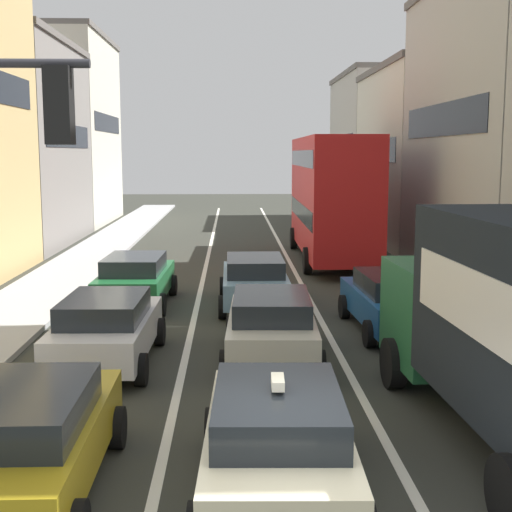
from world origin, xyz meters
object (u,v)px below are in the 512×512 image
sedan_centre_lane_second (271,325)px  taxi_centre_lane_front (277,438)px  sedan_left_lane_front (26,438)px  hatchback_centre_lane_third (255,280)px  sedan_left_lane_third (136,279)px  sedan_right_lane_behind_truck (393,300)px  bus_mid_queue_primary (331,193)px  wagon_left_lane_second (107,328)px

sedan_centre_lane_second → taxi_centre_lane_front: bearing=179.8°
sedan_left_lane_front → hatchback_centre_lane_third: size_ratio=1.00×
sedan_left_lane_third → sedan_right_lane_behind_truck: 7.59m
taxi_centre_lane_front → bus_mid_queue_primary: 20.70m
sedan_centre_lane_second → wagon_left_lane_second: size_ratio=1.01×
hatchback_centre_lane_third → bus_mid_queue_primary: 9.67m
bus_mid_queue_primary → wagon_left_lane_second: bearing=155.6°
taxi_centre_lane_front → sedan_left_lane_front: 3.24m
wagon_left_lane_second → hatchback_centre_lane_third: (3.30, 5.51, 0.00)m
wagon_left_lane_second → sedan_left_lane_third: (-0.18, 5.89, 0.00)m
bus_mid_queue_primary → sedan_left_lane_third: bearing=141.5°
sedan_left_lane_front → sedan_right_lane_behind_truck: (6.68, 8.45, 0.00)m
sedan_left_lane_front → sedan_centre_lane_second: (3.50, 5.99, 0.00)m
taxi_centre_lane_front → bus_mid_queue_primary: bus_mid_queue_primary is taller
taxi_centre_lane_front → sedan_right_lane_behind_truck: bearing=-20.1°
sedan_right_lane_behind_truck → sedan_left_lane_front: bearing=139.2°
wagon_left_lane_second → sedan_right_lane_behind_truck: 7.14m
hatchback_centre_lane_third → sedan_right_lane_behind_truck: bearing=-131.3°
taxi_centre_lane_front → bus_mid_queue_primary: bearing=-8.0°
sedan_left_lane_third → sedan_right_lane_behind_truck: same height
sedan_right_lane_behind_truck → bus_mid_queue_primary: (0.06, 11.73, 2.03)m
sedan_left_lane_front → hatchback_centre_lane_third: bearing=-16.5°
sedan_right_lane_behind_truck → bus_mid_queue_primary: size_ratio=0.42×
sedan_left_lane_front → bus_mid_queue_primary: (6.75, 20.18, 2.03)m
taxi_centre_lane_front → wagon_left_lane_second: size_ratio=1.00×
sedan_left_lane_third → sedan_right_lane_behind_truck: bearing=-114.1°
sedan_left_lane_front → hatchback_centre_lane_third: 11.85m
wagon_left_lane_second → sedan_left_lane_third: same height
hatchback_centre_lane_third → sedan_left_lane_third: same height
sedan_left_lane_front → hatchback_centre_lane_third: same height
sedan_centre_lane_second → bus_mid_queue_primary: (3.24, 14.20, 2.03)m
sedan_left_lane_third → bus_mid_queue_primary: (6.90, 8.43, 2.03)m
sedan_right_lane_behind_truck → bus_mid_queue_primary: bearing=-2.8°
taxi_centre_lane_front → sedan_left_lane_third: size_ratio=1.00×
wagon_left_lane_second → taxi_centre_lane_front: bearing=-150.5°
taxi_centre_lane_front → wagon_left_lane_second: (-3.22, 5.98, -0.00)m
sedan_left_lane_third → sedan_centre_lane_second: bearing=-146.0°
taxi_centre_lane_front → sedan_right_lane_behind_truck: 9.23m
taxi_centre_lane_front → sedan_centre_lane_second: taxi_centre_lane_front is taller
hatchback_centre_lane_third → sedan_right_lane_behind_truck: 4.45m
taxi_centre_lane_front → hatchback_centre_lane_third: bearing=1.4°
sedan_left_lane_front → wagon_left_lane_second: 5.86m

